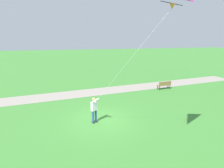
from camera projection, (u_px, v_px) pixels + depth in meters
ground_plane at (101, 120)px, 12.79m from camera, size 120.00×120.00×0.00m
walkway_path at (110, 90)px, 19.44m from camera, size 7.39×31.98×0.02m
person_kite_flyer at (94, 108)px, 12.13m from camera, size 0.62×0.53×1.83m
park_bench_near_walkway at (164, 85)px, 19.67m from camera, size 0.67×1.55×0.88m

